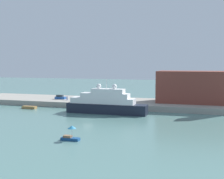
{
  "coord_description": "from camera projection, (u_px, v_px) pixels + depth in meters",
  "views": [
    {
      "loc": [
        30.2,
        -74.01,
        14.58
      ],
      "look_at": [
        4.91,
        6.0,
        7.41
      ],
      "focal_mm": 48.25,
      "sensor_mm": 36.0,
      "label": 1
    }
  ],
  "objects": [
    {
      "name": "ground",
      "position": [
        88.0,
        118.0,
        80.62
      ],
      "size": [
        400.0,
        400.0,
        0.0
      ],
      "primitive_type": "plane",
      "color": "slate"
    },
    {
      "name": "quay_dock",
      "position": [
        116.0,
        103.0,
        105.48
      ],
      "size": [
        110.0,
        20.5,
        1.78
      ],
      "primitive_type": "cube",
      "color": "gray",
      "rests_on": "ground"
    },
    {
      "name": "large_yacht",
      "position": [
        106.0,
        103.0,
        88.32
      ],
      "size": [
        23.96,
        4.41,
        10.24
      ],
      "color": "black",
      "rests_on": "ground"
    },
    {
      "name": "small_motorboat",
      "position": [
        70.0,
        135.0,
        57.34
      ],
      "size": [
        3.64,
        1.61,
        2.88
      ],
      "color": "navy",
      "rests_on": "ground"
    },
    {
      "name": "work_barge",
      "position": [
        29.0,
        107.0,
        97.95
      ],
      "size": [
        4.78,
        1.67,
        0.86
      ],
      "primitive_type": "cube",
      "color": "olive",
      "rests_on": "ground"
    },
    {
      "name": "harbor_building",
      "position": [
        191.0,
        87.0,
        99.68
      ],
      "size": [
        21.92,
        12.27,
        10.43
      ],
      "primitive_type": "cube",
      "color": "brown",
      "rests_on": "quay_dock"
    },
    {
      "name": "parked_car",
      "position": [
        60.0,
        97.0,
        109.51
      ],
      "size": [
        3.88,
        1.69,
        1.54
      ],
      "color": "#1E4C99",
      "rests_on": "quay_dock"
    },
    {
      "name": "person_figure",
      "position": [
        67.0,
        98.0,
        105.72
      ],
      "size": [
        0.36,
        0.36,
        1.58
      ],
      "color": "#334C8C",
      "rests_on": "quay_dock"
    },
    {
      "name": "mooring_bollard",
      "position": [
        109.0,
        103.0,
        97.07
      ],
      "size": [
        0.48,
        0.48,
        0.62
      ],
      "primitive_type": "cylinder",
      "color": "black",
      "rests_on": "quay_dock"
    }
  ]
}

